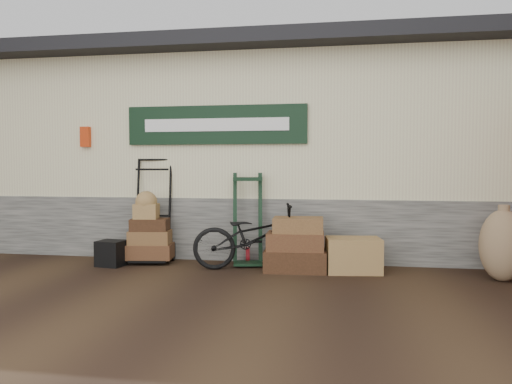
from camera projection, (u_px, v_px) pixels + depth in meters
ground at (221, 276)px, 6.19m from camera, size 80.00×80.00×0.00m
station_building at (257, 152)px, 8.80m from camera, size 14.40×4.10×3.20m
porter_trolley at (152, 209)px, 7.14m from camera, size 0.83×0.67×1.51m
green_barrow at (248, 219)px, 6.87m from camera, size 0.52×0.47×1.27m
suitcase_stack at (295, 244)px, 6.48m from camera, size 0.82×0.54×0.71m
wicker_hamper at (353, 255)px, 6.39m from camera, size 0.74×0.53×0.45m
black_trunk at (111, 253)px, 6.81m from camera, size 0.39×0.35×0.35m
bicycle at (256, 233)px, 6.57m from camera, size 0.89×1.74×0.96m
burlap_sack_left at (503, 245)px, 5.89m from camera, size 0.65×0.60×0.85m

